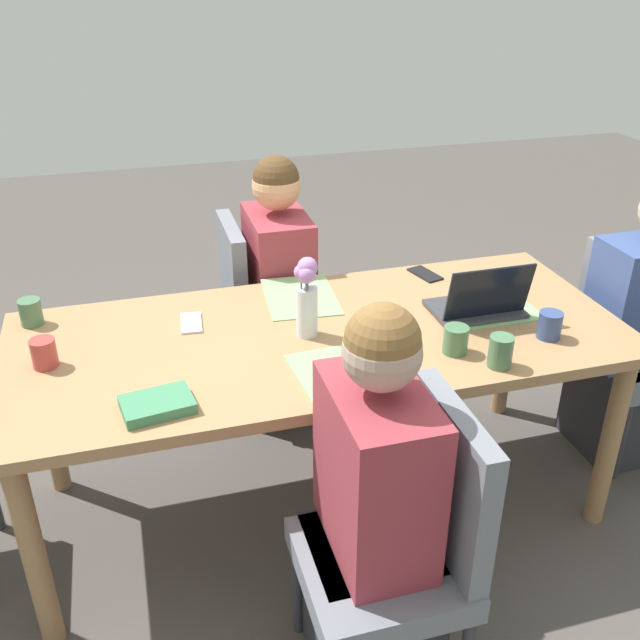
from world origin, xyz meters
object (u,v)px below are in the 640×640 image
Objects in this scene: flower_vase at (307,293)px; coffee_mug_centre_left at (456,340)px; chair_near_left_near at (407,538)px; phone_silver at (191,323)px; chair_head_right_left_mid at (635,334)px; coffee_mug_near_left at (550,325)px; dining_table at (320,353)px; person_near_left_near at (374,521)px; person_far_left_far at (280,305)px; coffee_mug_far_left at (31,312)px; laptop_head_right_left_mid at (479,304)px; phone_black at (425,274)px; person_head_right_left_mid at (636,339)px; coffee_mug_near_right at (44,353)px; chair_far_left_far at (261,307)px; coffee_mug_centre_right at (501,352)px; book_red_cover at (157,405)px.

coffee_mug_centre_left is at bearing -29.34° from flower_vase.
chair_near_left_near is 6.00× the size of phone_silver.
coffee_mug_near_left is at bearing -153.88° from chair_head_right_left_mid.
dining_table is 0.24m from flower_vase.
chair_near_left_near is 0.75× the size of person_near_left_near.
person_far_left_far is 12.83× the size of coffee_mug_near_left.
person_far_left_far is 1.07m from coffee_mug_far_left.
phone_black is at bearing 96.66° from laptop_head_right_left_mid.
person_near_left_near reaches higher than dining_table.
chair_near_left_near is 1.49m from person_head_right_left_mid.
coffee_mug_near_right is 1.31m from coffee_mug_centre_left.
person_head_right_left_mid is (1.37, 0.68, 0.00)m from person_near_left_near.
person_far_left_far reaches higher than chair_far_left_far.
coffee_mug_centre_left is 0.99× the size of coffee_mug_far_left.
chair_near_left_near is 1.24m from coffee_mug_near_right.
chair_head_right_left_mid is 0.93m from phone_black.
person_far_left_far is 1.16m from coffee_mug_near_right.
flower_vase is 0.85m from coffee_mug_near_right.
laptop_head_right_left_mid is (0.62, 0.65, 0.27)m from person_near_left_near.
flower_vase reaches higher than phone_silver.
flower_vase is at bearing -20.47° from coffee_mug_far_left.
chair_head_right_left_mid reaches higher than coffee_mug_near_right.
dining_table is 2.35× the size of chair_far_left_far.
person_near_left_near is 1.37m from person_far_left_far.
coffee_mug_centre_right is (0.55, -1.11, 0.31)m from chair_far_left_far.
coffee_mug_centre_left reaches higher than book_red_cover.
coffee_mug_centre_right is at bearing -156.48° from person_head_right_left_mid.
chair_near_left_near is (0.04, -0.74, -0.18)m from dining_table.
coffee_mug_centre_right reaches higher than coffee_mug_centre_left.
flower_vase reaches higher than chair_head_right_left_mid.
flower_vase is 0.83m from coffee_mug_near_left.
book_red_cover is (-1.31, -0.07, -0.03)m from coffee_mug_near_left.
flower_vase is at bearing -176.78° from chair_head_right_left_mid.
coffee_mug_far_left is at bearing 132.69° from chair_near_left_near.
coffee_mug_near_left is at bearing -54.53° from laptop_head_right_left_mid.
chair_head_right_left_mid is 0.10m from person_head_right_left_mid.
chair_head_right_left_mid is at bearing 7.41° from laptop_head_right_left_mid.
flower_vase is 0.51m from coffee_mug_centre_left.
coffee_mug_far_left is at bearing 75.62° from phone_black.
phone_silver is at bearing 168.06° from laptop_head_right_left_mid.
coffee_mug_centre_left is at bearing -162.02° from chair_head_right_left_mid.
coffee_mug_centre_left is (0.43, 0.43, 0.28)m from person_near_left_near.
coffee_mug_centre_right reaches higher than coffee_mug_near_left.
chair_near_left_near is 9.59× the size of coffee_mug_far_left.
chair_far_left_far is at bearing 141.24° from person_far_left_far.
flower_vase is 3.04× the size of coffee_mug_far_left.
coffee_mug_near_right reaches higher than book_red_cover.
coffee_mug_near_left is (0.15, -0.22, 0.00)m from laptop_head_right_left_mid.
laptop_head_right_left_mid is (0.55, 0.71, 0.30)m from chair_near_left_near.
person_far_left_far is at bearing -35.39° from phone_silver.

